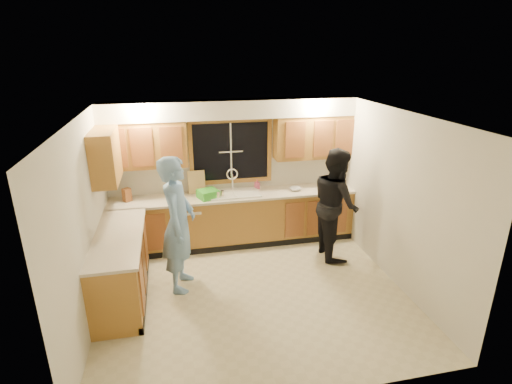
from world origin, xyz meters
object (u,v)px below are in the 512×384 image
dishwasher (186,226)px  dish_crate (208,194)px  sink (234,197)px  man (178,224)px  woman (336,203)px  knife_block (127,195)px  bowl (295,189)px  stove (117,289)px  soap_bottle (257,184)px

dishwasher → dish_crate: bearing=-12.1°
sink → man: bearing=-129.3°
sink → man: size_ratio=0.44×
woman → knife_block: size_ratio=8.34×
dish_crate → bowl: dish_crate is taller
stove → bowl: 3.43m
dishwasher → knife_block: 1.11m
man → soap_bottle: size_ratio=11.48×
stove → man: (0.82, 0.62, 0.53)m
man → dish_crate: 1.22m
dishwasher → knife_block: bearing=176.6°
dish_crate → man: bearing=-115.4°
man → dish_crate: (0.52, 1.10, 0.01)m
man → knife_block: (-0.78, 1.24, 0.05)m
sink → stove: sink is taller
dishwasher → bowl: bearing=-0.7°
sink → stove: (-1.80, -1.82, -0.41)m
stove → soap_bottle: bearing=42.0°
dish_crate → soap_bottle: (0.90, 0.29, 0.01)m
man → soap_bottle: man is taller
woman → dish_crate: size_ratio=5.95×
sink → woman: 1.72m
woman → knife_block: bearing=78.7°
sink → stove: size_ratio=0.96×
sink → dishwasher: size_ratio=1.05×
bowl → sink: bearing=177.9°
woman → dish_crate: 2.11m
stove → dish_crate: 2.25m
knife_block → woman: bearing=-51.8°
dishwasher → man: 1.32m
stove → dish_crate: size_ratio=2.93×
stove → woman: bearing=17.6°
knife_block → soap_bottle: knife_block is taller
stove → sink: bearing=45.4°
stove → bowl: (2.88, 1.78, 0.49)m
man → bowl: size_ratio=9.61×
sink → stove: bearing=-134.6°
knife_block → dish_crate: size_ratio=0.71×
dishwasher → dish_crate: dish_crate is taller
sink → soap_bottle: 0.50m
man → soap_bottle: (1.43, 1.39, 0.03)m
knife_block → soap_bottle: bearing=-34.2°
sink → soap_bottle: sink is taller
sink → knife_block: 1.77m
dishwasher → soap_bottle: 1.44m
woman → soap_bottle: bearing=51.3°
knife_block → soap_bottle: size_ratio=1.28×
stove → bowl: bearing=31.8°
man → bowl: (2.07, 1.16, -0.03)m
sink → dish_crate: size_ratio=2.80×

